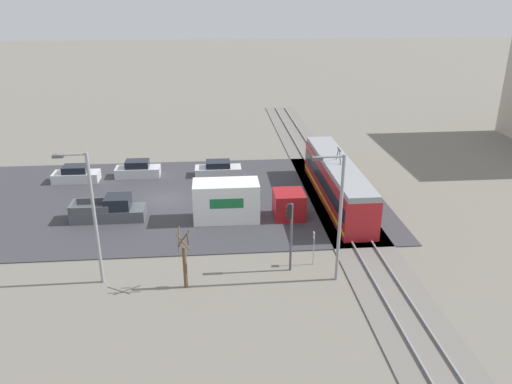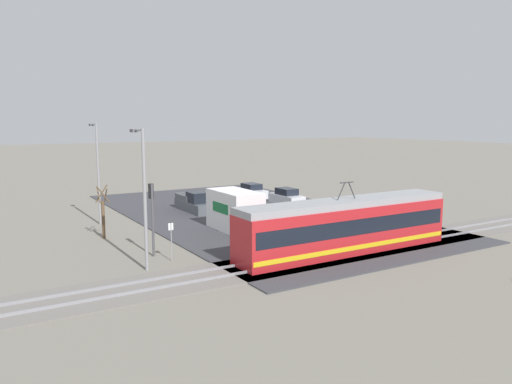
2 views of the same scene
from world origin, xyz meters
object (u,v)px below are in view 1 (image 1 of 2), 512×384
object	(u,v)px
street_lamp_near_crossing	(90,211)
box_truck	(242,202)
light_rail_tram	(337,182)
sedan_car_0	(138,170)
street_lamp_mid_block	(337,211)
pickup_truck	(110,211)
sedan_car_1	(218,169)
no_parking_sign	(314,245)
sedan_car_2	(76,175)
traffic_light_pole	(290,228)
street_tree	(185,261)

from	to	relation	value
street_lamp_near_crossing	box_truck	bearing A→B (deg)	132.17
light_rail_tram	box_truck	world-z (taller)	light_rail_tram
sedan_car_0	street_lamp_mid_block	bearing A→B (deg)	36.13
pickup_truck	street_lamp_mid_block	distance (m)	18.98
sedan_car_1	sedan_car_0	bearing A→B (deg)	88.00
light_rail_tram	box_truck	bearing A→B (deg)	-69.96
street_lamp_near_crossing	no_parking_sign	world-z (taller)	street_lamp_near_crossing
sedan_car_0	sedan_car_2	xyz separation A→B (m)	(0.90, -5.64, -0.02)
sedan_car_0	box_truck	bearing A→B (deg)	41.68
street_lamp_near_crossing	no_parking_sign	xyz separation A→B (m)	(-1.01, 13.63, -3.40)
pickup_truck	traffic_light_pole	size ratio (longest dim) A/B	1.21
sedan_car_2	street_tree	world-z (taller)	street_tree
light_rail_tram	sedan_car_2	size ratio (longest dim) A/B	3.72
box_truck	sedan_car_0	bearing A→B (deg)	-138.32
sedan_car_0	sedan_car_2	bearing A→B (deg)	-80.98
sedan_car_0	sedan_car_2	distance (m)	5.72
sedan_car_0	no_parking_sign	bearing A→B (deg)	37.21
sedan_car_1	sedan_car_2	xyz separation A→B (m)	(0.62, -13.43, 0.06)
sedan_car_2	street_lamp_near_crossing	bearing A→B (deg)	17.57
street_tree	no_parking_sign	world-z (taller)	street_tree
traffic_light_pole	street_lamp_near_crossing	bearing A→B (deg)	-87.96
sedan_car_0	street_tree	distance (m)	20.92
pickup_truck	sedan_car_2	bearing A→B (deg)	-151.86
sedan_car_0	sedan_car_1	world-z (taller)	sedan_car_0
sedan_car_1	street_lamp_mid_block	bearing A→B (deg)	-160.88
box_truck	sedan_car_2	xyz separation A→B (m)	(-9.75, -15.12, -0.79)
sedan_car_2	no_parking_sign	world-z (taller)	no_parking_sign
light_rail_tram	street_lamp_near_crossing	size ratio (longest dim) A/B	1.87
traffic_light_pole	street_tree	distance (m)	6.84
light_rail_tram	sedan_car_1	bearing A→B (deg)	-126.20
light_rail_tram	street_lamp_mid_block	distance (m)	13.18
street_lamp_near_crossing	pickup_truck	bearing A→B (deg)	-173.93
light_rail_tram	sedan_car_0	bearing A→B (deg)	-113.13
street_tree	street_lamp_mid_block	distance (m)	9.60
light_rail_tram	box_truck	distance (m)	8.87
light_rail_tram	sedan_car_1	world-z (taller)	light_rail_tram
pickup_truck	street_tree	world-z (taller)	street_tree
street_lamp_near_crossing	street_lamp_mid_block	size ratio (longest dim) A/B	1.03
no_parking_sign	street_lamp_near_crossing	bearing A→B (deg)	-85.77
street_lamp_near_crossing	no_parking_sign	size ratio (longest dim) A/B	3.54
traffic_light_pole	street_lamp_mid_block	xyz separation A→B (m)	(1.37, 2.58, 1.67)
sedan_car_2	street_lamp_mid_block	xyz separation A→B (m)	(19.16, 20.29, 4.01)
street_lamp_mid_block	pickup_truck	bearing A→B (deg)	-123.39
pickup_truck	sedan_car_0	bearing A→B (deg)	174.99
pickup_truck	street_lamp_mid_block	world-z (taller)	street_lamp_mid_block
light_rail_tram	sedan_car_1	distance (m)	12.47
pickup_truck	light_rail_tram	bearing A→B (deg)	96.81
traffic_light_pole	sedan_car_1	bearing A→B (deg)	-166.91
street_lamp_mid_block	no_parking_sign	bearing A→B (deg)	-155.41
sedan_car_2	street_lamp_near_crossing	world-z (taller)	street_lamp_near_crossing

